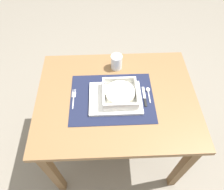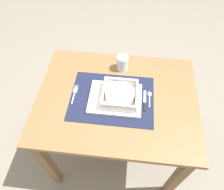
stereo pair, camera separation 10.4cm
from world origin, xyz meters
name	(u,v)px [view 2 (the right image)]	position (x,y,z in m)	size (l,w,h in m)	color
ground_plane	(115,147)	(0.00, 0.00, 0.00)	(6.00, 6.00, 0.00)	gray
dining_table	(117,107)	(0.00, 0.00, 0.61)	(0.91, 0.70, 0.72)	brown
placemat	(112,98)	(-0.03, -0.01, 0.72)	(0.47, 0.35, 0.00)	#191E38
serving_plate	(115,98)	(-0.01, -0.02, 0.73)	(0.29, 0.23, 0.02)	white
porridge_bowl	(120,95)	(0.02, -0.01, 0.76)	(0.19, 0.19, 0.06)	white
fork	(75,93)	(-0.24, 0.00, 0.72)	(0.02, 0.13, 0.00)	silver
spoon	(150,95)	(0.18, 0.03, 0.72)	(0.02, 0.11, 0.01)	silver
butter_knife	(145,102)	(0.16, -0.02, 0.72)	(0.01, 0.14, 0.01)	black
bread_knife	(140,102)	(0.13, -0.03, 0.72)	(0.01, 0.14, 0.01)	#59331E
drinking_glass	(122,63)	(0.01, 0.23, 0.76)	(0.07, 0.07, 0.09)	white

